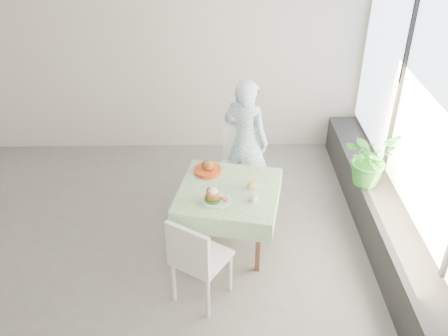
{
  "coord_description": "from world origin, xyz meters",
  "views": [
    {
      "loc": [
        0.94,
        -4.12,
        3.78
      ],
      "look_at": [
        1.02,
        0.29,
        0.98
      ],
      "focal_mm": 40.0,
      "sensor_mm": 36.0,
      "label": 1
    }
  ],
  "objects_px": {
    "cafe_table": "(229,210)",
    "potted_plant": "(370,158)",
    "chair_near": "(201,273)",
    "main_dish": "(215,197)",
    "diner": "(245,141)",
    "chair_far": "(237,183)",
    "juice_cup_orange": "(251,184)"
  },
  "relations": [
    {
      "from": "chair_far",
      "to": "cafe_table",
      "type": "bearing_deg",
      "value": -99.64
    },
    {
      "from": "cafe_table",
      "to": "potted_plant",
      "type": "bearing_deg",
      "value": 16.24
    },
    {
      "from": "chair_near",
      "to": "juice_cup_orange",
      "type": "distance_m",
      "value": 1.09
    },
    {
      "from": "diner",
      "to": "chair_near",
      "type": "bearing_deg",
      "value": 103.47
    },
    {
      "from": "chair_far",
      "to": "diner",
      "type": "xyz_separation_m",
      "value": [
        0.1,
        0.17,
        0.5
      ]
    },
    {
      "from": "chair_far",
      "to": "diner",
      "type": "distance_m",
      "value": 0.54
    },
    {
      "from": "main_dish",
      "to": "juice_cup_orange",
      "type": "xyz_separation_m",
      "value": [
        0.39,
        0.23,
        0.01
      ]
    },
    {
      "from": "main_dish",
      "to": "potted_plant",
      "type": "height_order",
      "value": "potted_plant"
    },
    {
      "from": "juice_cup_orange",
      "to": "chair_near",
      "type": "bearing_deg",
      "value": -123.04
    },
    {
      "from": "cafe_table",
      "to": "juice_cup_orange",
      "type": "distance_m",
      "value": 0.42
    },
    {
      "from": "chair_far",
      "to": "potted_plant",
      "type": "xyz_separation_m",
      "value": [
        1.49,
        -0.29,
        0.53
      ]
    },
    {
      "from": "main_dish",
      "to": "potted_plant",
      "type": "bearing_deg",
      "value": 21.21
    },
    {
      "from": "chair_near",
      "to": "potted_plant",
      "type": "bearing_deg",
      "value": 33.75
    },
    {
      "from": "diner",
      "to": "juice_cup_orange",
      "type": "xyz_separation_m",
      "value": [
        0.01,
        -0.93,
        -0.0
      ]
    },
    {
      "from": "cafe_table",
      "to": "main_dish",
      "type": "distance_m",
      "value": 0.43
    },
    {
      "from": "chair_near",
      "to": "main_dish",
      "type": "xyz_separation_m",
      "value": [
        0.14,
        0.59,
        0.49
      ]
    },
    {
      "from": "cafe_table",
      "to": "juice_cup_orange",
      "type": "height_order",
      "value": "juice_cup_orange"
    },
    {
      "from": "cafe_table",
      "to": "main_dish",
      "type": "xyz_separation_m",
      "value": [
        -0.15,
        -0.22,
        0.33
      ]
    },
    {
      "from": "main_dish",
      "to": "juice_cup_orange",
      "type": "relative_size",
      "value": 1.19
    },
    {
      "from": "chair_near",
      "to": "cafe_table",
      "type": "bearing_deg",
      "value": 70.22
    },
    {
      "from": "juice_cup_orange",
      "to": "chair_far",
      "type": "bearing_deg",
      "value": 98.28
    },
    {
      "from": "cafe_table",
      "to": "potted_plant",
      "type": "xyz_separation_m",
      "value": [
        1.62,
        0.47,
        0.37
      ]
    },
    {
      "from": "potted_plant",
      "to": "chair_near",
      "type": "bearing_deg",
      "value": -146.25
    },
    {
      "from": "chair_far",
      "to": "main_dish",
      "type": "height_order",
      "value": "chair_far"
    },
    {
      "from": "cafe_table",
      "to": "chair_far",
      "type": "distance_m",
      "value": 0.79
    },
    {
      "from": "chair_near",
      "to": "diner",
      "type": "bearing_deg",
      "value": 73.44
    },
    {
      "from": "chair_far",
      "to": "juice_cup_orange",
      "type": "height_order",
      "value": "juice_cup_orange"
    },
    {
      "from": "chair_near",
      "to": "main_dish",
      "type": "relative_size",
      "value": 3.14
    },
    {
      "from": "diner",
      "to": "main_dish",
      "type": "relative_size",
      "value": 5.11
    },
    {
      "from": "main_dish",
      "to": "potted_plant",
      "type": "distance_m",
      "value": 1.9
    },
    {
      "from": "chair_far",
      "to": "juice_cup_orange",
      "type": "bearing_deg",
      "value": -81.72
    },
    {
      "from": "main_dish",
      "to": "diner",
      "type": "bearing_deg",
      "value": 71.75
    }
  ]
}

